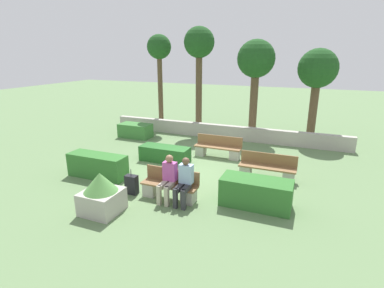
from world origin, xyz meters
name	(u,v)px	position (x,y,z in m)	size (l,w,h in m)	color
ground_plane	(183,171)	(0.00, 0.00, 0.00)	(60.00, 60.00, 0.00)	#607F51
perimeter_wall	(222,132)	(0.00, 4.74, 0.34)	(11.83, 0.30, 0.67)	#ADA89E
bench_front	(170,188)	(0.49, -2.02, 0.32)	(1.68, 0.49, 0.85)	brown
bench_left_side	(218,149)	(0.67, 1.98, 0.33)	(1.90, 0.48, 0.85)	brown
bench_right_side	(267,170)	(2.87, 0.47, 0.33)	(1.87, 0.48, 0.85)	brown
person_seated_man	(168,176)	(0.51, -2.15, 0.74)	(0.38, 0.64, 1.34)	#B2A893
person_seated_woman	(184,179)	(1.01, -2.16, 0.73)	(0.38, 0.64, 1.33)	#333338
hedge_block_near_left	(165,154)	(-1.08, 0.71, 0.30)	(1.94, 0.72, 0.59)	#286028
hedge_block_near_right	(135,131)	(-4.06, 3.26, 0.34)	(1.60, 0.84, 0.68)	#3D7A38
hedge_block_mid_left	(256,193)	(2.88, -1.54, 0.39)	(1.91, 0.82, 0.79)	#33702D
hedge_block_mid_right	(98,166)	(-2.48, -1.54, 0.40)	(2.06, 0.67, 0.80)	#33702D
planter_corner_left	(101,193)	(-0.81, -3.42, 0.54)	(0.95, 0.95, 1.11)	#ADA89E
suitcase	(132,184)	(-0.70, -2.19, 0.29)	(0.37, 0.22, 0.78)	black
tree_leftmost	(159,52)	(-3.90, 5.73, 4.11)	(1.29, 1.29, 5.03)	brown
tree_center_left	(199,48)	(-1.67, 5.86, 4.32)	(1.56, 1.56, 5.38)	brown
tree_center_right	(256,62)	(1.32, 5.62, 3.64)	(1.78, 1.78, 4.71)	brown
tree_rightmost	(318,71)	(4.06, 6.16, 3.26)	(1.80, 1.80, 4.29)	brown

